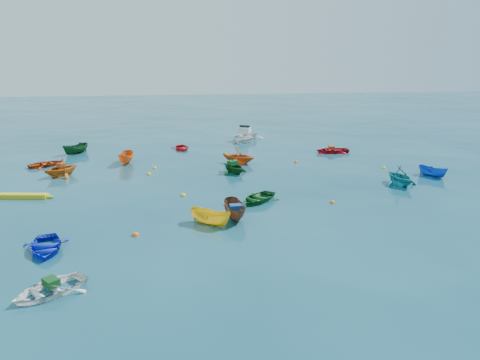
{
  "coord_description": "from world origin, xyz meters",
  "views": [
    {
      "loc": [
        -4.34,
        -27.81,
        9.55
      ],
      "look_at": [
        0.0,
        5.0,
        0.4
      ],
      "focal_mm": 35.0,
      "sensor_mm": 36.0,
      "label": 1
    }
  ],
  "objects": [
    {
      "name": "buoy_ye_a",
      "position": [
        -1.55,
        0.63,
        0.0
      ],
      "size": [
        0.3,
        0.3,
        0.3
      ],
      "primitive_type": "sphere",
      "color": "yellow",
      "rests_on": "ground"
    },
    {
      "name": "ground",
      "position": [
        0.0,
        0.0,
        0.0
      ],
      "size": [
        160.0,
        160.0,
        0.0
      ],
      "primitive_type": "plane",
      "color": "#0A3A4B",
      "rests_on": "ground"
    },
    {
      "name": "buoy_ye_d",
      "position": [
        -6.85,
        8.99,
        0.0
      ],
      "size": [
        0.38,
        0.38,
        0.38
      ],
      "primitive_type": "sphere",
      "color": "yellow",
      "rests_on": "ground"
    },
    {
      "name": "dinghy_red_far",
      "position": [
        -4.12,
        18.68,
        0.0
      ],
      "size": [
        2.29,
        2.89,
        0.54
      ],
      "primitive_type": "imported",
      "rotation": [
        0.0,
        0.0,
        0.18
      ],
      "color": "red",
      "rests_on": "ground"
    },
    {
      "name": "sampan_green_far",
      "position": [
        -14.22,
        17.92,
        0.0
      ],
      "size": [
        2.66,
        2.86,
        1.1
      ],
      "primitive_type": "imported",
      "rotation": [
        0.0,
        0.0,
        -0.71
      ],
      "color": "#0F4218",
      "rests_on": "ground"
    },
    {
      "name": "buoy_or_a",
      "position": [
        -6.85,
        -3.91,
        0.0
      ],
      "size": [
        0.39,
        0.39,
        0.39
      ],
      "primitive_type": "sphere",
      "color": "#FF5C0D",
      "rests_on": "ground"
    },
    {
      "name": "sampan_yellow_mid",
      "position": [
        -2.72,
        -2.81,
        0.0
      ],
      "size": [
        2.74,
        2.5,
        1.05
      ],
      "primitive_type": "imported",
      "rotation": [
        0.0,
        0.0,
        0.89
      ],
      "color": "yellow",
      "rests_on": "ground"
    },
    {
      "name": "dinghy_orange_far",
      "position": [
        0.8,
        11.88,
        0.0
      ],
      "size": [
        3.76,
        3.6,
        1.54
      ],
      "primitive_type": "imported",
      "rotation": [
        0.0,
        0.0,
        1.07
      ],
      "color": "#D55514",
      "rests_on": "ground"
    },
    {
      "name": "kayak_yellow",
      "position": [
        -14.87,
        3.82,
        0.0
      ],
      "size": [
        3.99,
        1.17,
        0.4
      ],
      "primitive_type": null,
      "rotation": [
        0.0,
        0.0,
        1.42
      ],
      "color": "gold",
      "rests_on": "ground"
    },
    {
      "name": "dinghy_green_n",
      "position": [
        -0.04,
        8.62,
        0.0
      ],
      "size": [
        3.18,
        3.29,
        1.33
      ],
      "primitive_type": "imported",
      "rotation": [
        0.0,
        0.0,
        0.55
      ],
      "color": "#114B16",
      "rests_on": "ground"
    },
    {
      "name": "buoy_ye_e",
      "position": [
        12.75,
        8.6,
        0.0
      ],
      "size": [
        0.34,
        0.34,
        0.34
      ],
      "primitive_type": "sphere",
      "color": "yellow",
      "rests_on": "ground"
    },
    {
      "name": "buoy_or_c",
      "position": [
        0.64,
        0.79,
        0.0
      ],
      "size": [
        0.35,
        0.35,
        0.35
      ],
      "primitive_type": "sphere",
      "color": "#F6560D",
      "rests_on": "ground"
    },
    {
      "name": "buoy_or_b",
      "position": [
        5.43,
        0.11,
        0.0
      ],
      "size": [
        0.32,
        0.32,
        0.32
      ],
      "primitive_type": "sphere",
      "color": "orange",
      "rests_on": "ground"
    },
    {
      "name": "motorboat_white",
      "position": [
        2.83,
        22.52,
        0.0
      ],
      "size": [
        5.27,
        5.95,
        1.62
      ],
      "primitive_type": "imported",
      "rotation": [
        0.0,
        0.0,
        -0.44
      ],
      "color": "silver",
      "rests_on": "ground"
    },
    {
      "name": "dinghy_red_nw",
      "position": [
        -15.75,
        13.08,
        0.0
      ],
      "size": [
        3.58,
        3.33,
        0.6
      ],
      "primitive_type": "imported",
      "rotation": [
        0.0,
        0.0,
        2.14
      ],
      "color": "#B8390F",
      "rests_on": "ground"
    },
    {
      "name": "tarp_orange_b",
      "position": [
        10.34,
        15.29,
        0.49
      ],
      "size": [
        0.51,
        0.66,
        0.31
      ],
      "primitive_type": "cube",
      "rotation": [
        0.0,
        0.0,
        -1.61
      ],
      "color": "#BA3913",
      "rests_on": "dinghy_red_ne"
    },
    {
      "name": "dinghy_white_near",
      "position": [
        -9.79,
        -9.81,
        0.0
      ],
      "size": [
        3.72,
        3.63,
        0.63
      ],
      "primitive_type": "imported",
      "rotation": [
        0.0,
        0.0,
        -0.86
      ],
      "color": "white",
      "rests_on": "ground"
    },
    {
      "name": "tarp_green_a",
      "position": [
        -9.71,
        -9.74,
        0.47
      ],
      "size": [
        0.8,
        0.82,
        0.32
      ],
      "primitive_type": "cube",
      "rotation": [
        0.0,
        0.0,
        -0.86
      ],
      "color": "#104218",
      "rests_on": "dinghy_white_near"
    },
    {
      "name": "sampan_brown_mid",
      "position": [
        -1.21,
        -2.0,
        0.0
      ],
      "size": [
        1.29,
        3.05,
        1.16
      ],
      "primitive_type": "imported",
      "rotation": [
        0.0,
        0.0,
        0.06
      ],
      "color": "brown",
      "rests_on": "ground"
    },
    {
      "name": "buoy_ye_b",
      "position": [
        -6.46,
        11.08,
        0.0
      ],
      "size": [
        0.33,
        0.33,
        0.33
      ],
      "primitive_type": "sphere",
      "color": "yellow",
      "rests_on": "ground"
    },
    {
      "name": "buoy_or_d",
      "position": [
        5.91,
        11.64,
        0.0
      ],
      "size": [
        0.32,
        0.32,
        0.32
      ],
      "primitive_type": "sphere",
      "color": "orange",
      "rests_on": "ground"
    },
    {
      "name": "dinghy_green_e",
      "position": [
        0.66,
        1.07,
        0.0
      ],
      "size": [
        3.71,
        3.78,
        0.64
      ],
      "primitive_type": "imported",
      "rotation": [
        0.0,
        0.0,
        -0.73
      ],
      "color": "#14571E",
      "rests_on": "ground"
    },
    {
      "name": "dinghy_cyan_se",
      "position": [
        11.72,
        3.59,
        0.0
      ],
      "size": [
        2.92,
        3.24,
        1.5
      ],
      "primitive_type": "imported",
      "rotation": [
        0.0,
        0.0,
        0.18
      ],
      "color": "teal",
      "rests_on": "ground"
    },
    {
      "name": "dinghy_orange_w",
      "position": [
        -13.65,
        9.46,
        0.0
      ],
      "size": [
        3.77,
        3.77,
        1.51
      ],
      "primitive_type": "imported",
      "rotation": [
        0.0,
        0.0,
        -0.78
      ],
      "color": "#C75F12",
      "rests_on": "ground"
    },
    {
      "name": "sampan_orange_n",
      "position": [
        -8.99,
        13.16,
        0.0
      ],
      "size": [
        1.48,
        3.11,
        1.16
      ],
      "primitive_type": "imported",
      "rotation": [
        0.0,
        0.0,
        -0.12
      ],
      "color": "orange",
      "rests_on": "ground"
    },
    {
      "name": "buoy_or_e",
      "position": [
        -0.05,
        15.88,
        0.0
      ],
      "size": [
        0.35,
        0.35,
        0.35
      ],
      "primitive_type": "sphere",
      "color": "#CF5A0B",
      "rests_on": "ground"
    },
    {
      "name": "tarp_green_b",
      "position": [
        -0.09,
        8.71,
        0.84
      ],
      "size": [
        0.91,
        0.85,
        0.35
      ],
      "primitive_type": "cube",
      "rotation": [
        0.0,
        0.0,
        0.55
      ],
      "color": "#134C1C",
      "rests_on": "dinghy_green_n"
    },
    {
      "name": "sampan_blue_far",
      "position": [
        15.44,
        5.6,
        0.0
      ],
      "size": [
        2.03,
        2.5,
        0.92
      ],
      "primitive_type": "imported",
      "rotation": [
        0.0,
        0.0,
        0.56
      ],
      "color": "#0E48B8",
      "rests_on": "ground"
    },
    {
      "name": "tarp_blue_a",
      "position": [
        -1.21,
        -2.15,
        0.75
      ],
      "size": [
        0.72,
        0.56,
        0.33
      ],
      "primitive_type": "cube",
      "rotation": [
        0.0,
        0.0,
        0.06
      ],
      "color": "navy",
      "rests_on": "sampan_brown_mid"
    },
    {
      "name": "dinghy_red_ne",
      "position": [
        10.44,
        15.29,
        0.0
      ],
      "size": [
        3.29,
        2.41,
        0.67
      ],
      "primitive_type": "imported",
      "rotation": [
        0.0,
        0.0,
        -1.61
      ],
      "color": "#B60F1D",
      "rests_on": "ground"
    },
    {
      "name": "buoy_ye_c",
      "position": [
        -4.21,
        2.94,
        0.0
      ],
      "size": [
        0.38,
        0.38,
        0.38
      ],
      "primitive_type": "sphere",
      "color": "yellow",
      "rests_on": "ground"
    },
    {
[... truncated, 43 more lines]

